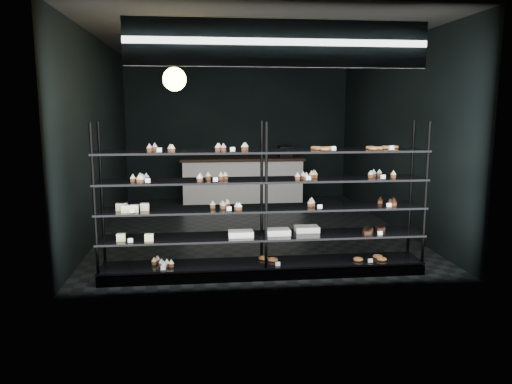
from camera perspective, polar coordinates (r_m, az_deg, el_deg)
room at (r=8.46m, az=-0.56°, el=6.44°), size 5.01×6.01×3.20m
display_shelf at (r=6.17m, az=0.70°, el=-3.88°), size 4.00×0.50×1.91m
signage at (r=5.58m, az=2.65°, el=16.61°), size 3.30×0.05×0.50m
pendant_lamp at (r=7.02m, az=-9.30°, el=12.61°), size 0.32×0.32×0.89m
service_counter at (r=11.05m, az=-1.49°, el=1.46°), size 2.71×0.65×1.23m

